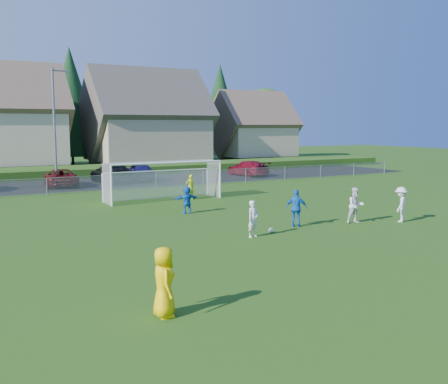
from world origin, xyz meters
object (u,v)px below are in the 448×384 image
(player_white_c, at_px, (401,204))
(car_e, at_px, (139,172))
(goalkeeper, at_px, (190,187))
(car_g, at_px, (248,168))
(soccer_goal, at_px, (162,175))
(car_c, at_px, (61,178))
(player_white_a, at_px, (253,219))
(referee, at_px, (164,282))
(car_d, at_px, (111,173))
(soccer_ball, at_px, (271,230))
(player_blue_b, at_px, (187,200))
(player_blue_a, at_px, (296,208))
(player_white_b, at_px, (356,205))

(player_white_c, bearing_deg, car_e, -111.60)
(goalkeeper, distance_m, car_e, 12.56)
(car_g, height_order, soccer_goal, soccer_goal)
(car_c, bearing_deg, player_white_a, 104.03)
(referee, relative_size, car_d, 0.32)
(soccer_ball, bearing_deg, player_white_c, -7.44)
(car_c, height_order, car_e, car_e)
(player_blue_b, relative_size, car_e, 0.33)
(referee, xyz_separation_m, goalkeeper, (9.62, 18.40, -0.07))
(player_blue_a, bearing_deg, goalkeeper, -49.77)
(player_blue_b, height_order, car_g, player_blue_b)
(player_blue_a, distance_m, car_e, 23.17)
(soccer_goal, bearing_deg, player_white_b, -67.36)
(player_white_c, bearing_deg, soccer_ball, -39.31)
(referee, distance_m, player_blue_a, 12.65)
(player_white_a, bearing_deg, referee, -151.40)
(goalkeeper, bearing_deg, soccer_goal, -33.36)
(car_e, height_order, car_g, car_e)
(player_blue_b, xyz_separation_m, car_d, (1.09, 16.83, 0.05))
(soccer_ball, height_order, player_white_c, player_white_c)
(player_blue_a, relative_size, car_e, 0.39)
(referee, xyz_separation_m, car_e, (10.80, 30.90, -0.13))
(referee, height_order, player_white_c, referee)
(player_blue_b, bearing_deg, player_white_c, 136.97)
(car_c, distance_m, car_g, 17.35)
(player_white_a, distance_m, goalkeeper, 11.86)
(car_d, distance_m, car_g, 13.11)
(player_white_c, bearing_deg, player_blue_b, -74.42)
(goalkeeper, xyz_separation_m, car_e, (1.19, 12.50, -0.05))
(car_d, relative_size, soccer_goal, 0.74)
(car_d, height_order, soccer_goal, soccer_goal)
(car_d, height_order, car_e, car_d)
(car_d, xyz_separation_m, soccer_goal, (-0.23, -11.35, 0.83))
(player_white_c, relative_size, soccer_goal, 0.23)
(player_blue_a, relative_size, car_g, 0.36)
(referee, height_order, player_white_a, referee)
(goalkeeper, relative_size, car_c, 0.33)
(player_white_a, relative_size, car_c, 0.32)
(player_blue_a, relative_size, player_blue_b, 1.18)
(referee, bearing_deg, player_white_b, -49.47)
(referee, height_order, player_blue_a, referee)
(referee, bearing_deg, player_white_a, -33.52)
(player_white_a, xyz_separation_m, player_blue_b, (0.14, 6.86, -0.04))
(player_blue_b, distance_m, car_g, 21.74)
(player_blue_b, height_order, soccer_goal, soccer_goal)
(car_c, bearing_deg, soccer_goal, 116.99)
(soccer_ball, bearing_deg, car_e, 83.66)
(player_white_c, distance_m, goalkeeper, 13.42)
(referee, bearing_deg, player_blue_b, -15.37)
(car_g, bearing_deg, car_d, -5.64)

